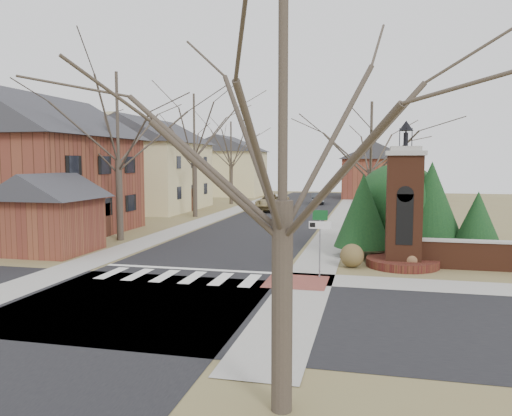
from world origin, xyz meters
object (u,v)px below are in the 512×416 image
(traffic_signal_pole, at_px, (282,217))
(sign_post, at_px, (320,230))
(pickup_truck, at_px, (273,202))
(distant_car, at_px, (318,198))
(brick_gate_monument, at_px, (404,218))

(traffic_signal_pole, distance_m, sign_post, 2.02)
(pickup_truck, bearing_deg, distant_car, 64.78)
(sign_post, xyz_separation_m, pickup_truck, (-7.19, 26.85, -1.12))
(sign_post, distance_m, pickup_truck, 27.82)
(distant_car, bearing_deg, brick_gate_monument, 96.26)
(sign_post, relative_size, brick_gate_monument, 0.42)
(sign_post, xyz_separation_m, brick_gate_monument, (3.41, 3.01, 0.22))
(traffic_signal_pole, height_order, pickup_truck, traffic_signal_pole)
(pickup_truck, bearing_deg, sign_post, -78.14)
(traffic_signal_pole, distance_m, brick_gate_monument, 6.47)
(distant_car, bearing_deg, traffic_signal_pole, 87.57)
(sign_post, distance_m, brick_gate_monument, 4.55)
(traffic_signal_pole, xyz_separation_m, sign_post, (1.29, 1.41, -0.64))
(sign_post, height_order, pickup_truck, sign_post)
(traffic_signal_pole, xyz_separation_m, distant_car, (-2.49, 36.66, -1.94))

